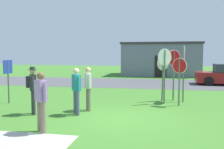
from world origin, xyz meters
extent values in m
plane|color=#3D7528|center=(0.00, 0.00, 0.00)|extent=(80.00, 80.00, 0.00)
cube|color=#4C4C51|center=(0.00, 10.64, 0.00)|extent=(60.00, 6.40, 0.01)
cube|color=slate|center=(1.48, 18.43, 1.61)|extent=(7.73, 5.34, 3.21)
cube|color=#383333|center=(1.48, 18.43, 3.31)|extent=(7.93, 5.54, 0.20)
cube|color=black|center=(1.48, 15.74, 1.05)|extent=(1.10, 0.08, 2.10)
cylinder|color=black|center=(4.78, 9.92, 0.32)|extent=(0.65, 0.25, 0.64)
cylinder|color=black|center=(4.88, 11.72, 0.32)|extent=(0.65, 0.25, 0.64)
cylinder|color=#51664C|center=(1.48, 3.49, 1.03)|extent=(0.15, 0.17, 2.06)
cylinder|color=white|center=(1.48, 3.49, 1.78)|extent=(0.56, 0.43, 0.66)
cylinder|color=#B70F14|center=(1.47, 3.50, 1.78)|extent=(0.52, 0.40, 0.62)
cylinder|color=#51664C|center=(2.15, 2.61, 0.99)|extent=(0.10, 0.10, 1.98)
cylinder|color=white|center=(2.15, 2.61, 1.71)|extent=(0.56, 0.35, 0.65)
cylinder|color=#B70F14|center=(2.14, 2.60, 1.71)|extent=(0.52, 0.32, 0.60)
cylinder|color=#51664C|center=(1.54, 2.91, 1.19)|extent=(0.10, 0.10, 2.38)
cylinder|color=white|center=(1.54, 2.91, 2.07)|extent=(0.60, 0.47, 0.75)
cylinder|color=#B70F14|center=(1.53, 2.92, 2.07)|extent=(0.55, 0.44, 0.69)
cylinder|color=#51664C|center=(2.40, 3.48, 1.25)|extent=(0.07, 0.07, 2.50)
cylinder|color=white|center=(2.40, 3.48, 2.15)|extent=(0.02, 0.84, 0.84)
cylinder|color=#B70F14|center=(2.41, 3.48, 2.15)|extent=(0.02, 0.78, 0.78)
cylinder|color=#51664C|center=(1.98, 3.80, 1.17)|extent=(0.10, 0.10, 2.34)
cylinder|color=white|center=(1.98, 3.80, 2.02)|extent=(0.61, 0.47, 0.76)
cylinder|color=#B70F14|center=(1.99, 3.80, 2.02)|extent=(0.57, 0.44, 0.70)
cylinder|color=#7A6B56|center=(-1.44, 1.12, 0.44)|extent=(0.14, 0.14, 0.88)
cylinder|color=#7A6B56|center=(-1.34, 0.92, 0.44)|extent=(0.14, 0.14, 0.88)
cube|color=beige|center=(-1.39, 1.02, 1.17)|extent=(0.36, 0.42, 0.58)
cylinder|color=beige|center=(-1.50, 1.24, 1.15)|extent=(0.09, 0.09, 0.52)
cylinder|color=beige|center=(-1.28, 0.81, 1.15)|extent=(0.09, 0.09, 0.52)
sphere|color=tan|center=(-1.39, 1.02, 1.58)|extent=(0.21, 0.21, 0.21)
cylinder|color=#2D2D33|center=(-3.25, 0.17, 0.44)|extent=(0.14, 0.14, 0.88)
cylinder|color=#2D2D33|center=(-3.14, -0.01, 0.44)|extent=(0.14, 0.14, 0.88)
cube|color=#333338|center=(-3.20, 0.08, 1.17)|extent=(0.37, 0.42, 0.58)
cylinder|color=#333338|center=(-3.32, 0.29, 1.15)|extent=(0.09, 0.09, 0.52)
cylinder|color=#333338|center=(-3.07, -0.12, 1.15)|extent=(0.09, 0.09, 0.52)
sphere|color=tan|center=(-3.20, 0.08, 1.58)|extent=(0.21, 0.21, 0.21)
cylinder|color=#333338|center=(-3.20, 0.08, 1.64)|extent=(0.32, 0.32, 0.02)
cylinder|color=#333338|center=(-3.20, 0.08, 1.69)|extent=(0.19, 0.19, 0.09)
cube|color=#232328|center=(-3.34, -0.01, 1.19)|extent=(0.25, 0.29, 0.40)
cylinder|color=#4C5670|center=(-1.69, 0.39, 0.44)|extent=(0.14, 0.14, 0.88)
cylinder|color=#4C5670|center=(-1.55, 0.22, 0.44)|extent=(0.14, 0.14, 0.88)
cube|color=teal|center=(-1.62, 0.30, 1.17)|extent=(0.40, 0.42, 0.58)
cylinder|color=teal|center=(-1.78, 0.49, 1.15)|extent=(0.09, 0.09, 0.52)
cylinder|color=teal|center=(-1.47, 0.12, 1.15)|extent=(0.09, 0.09, 0.52)
sphere|color=beige|center=(-1.62, 0.30, 1.58)|extent=(0.21, 0.21, 0.21)
cylinder|color=#7A6B56|center=(-2.01, -1.72, 0.44)|extent=(0.14, 0.14, 0.88)
cylinder|color=#7A6B56|center=(-1.83, -1.85, 0.44)|extent=(0.14, 0.14, 0.88)
cube|color=#9E7AB2|center=(-1.92, -1.79, 1.17)|extent=(0.42, 0.39, 0.58)
cylinder|color=#9E7AB2|center=(-2.11, -1.64, 1.15)|extent=(0.09, 0.09, 0.52)
cylinder|color=#9E7AB2|center=(-1.73, -1.93, 1.15)|extent=(0.09, 0.09, 0.52)
sphere|color=brown|center=(-1.92, -1.79, 1.58)|extent=(0.21, 0.21, 0.21)
cylinder|color=#4C4C51|center=(-5.30, 1.74, 0.97)|extent=(0.06, 0.06, 1.93)
cube|color=#1E389E|center=(-5.30, 1.74, 1.63)|extent=(0.05, 0.60, 0.60)
camera|label=1|loc=(1.26, -7.94, 2.16)|focal=38.84mm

